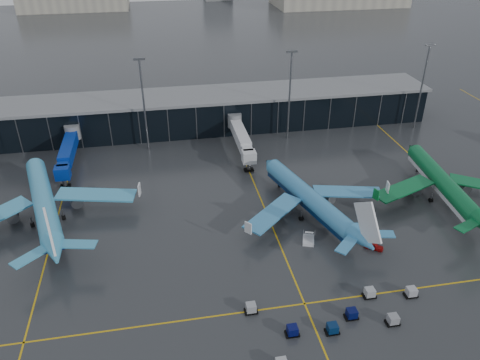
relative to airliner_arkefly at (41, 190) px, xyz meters
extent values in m
plane|color=#282B2D|center=(37.10, -19.77, -7.05)|extent=(600.00, 600.00, 0.00)
cube|color=black|center=(37.10, 42.23, -2.05)|extent=(140.00, 16.00, 10.00)
cube|color=slate|center=(37.10, 42.23, 3.25)|extent=(142.00, 17.00, 0.80)
cylinder|color=#595B60|center=(2.10, 33.73, -1.85)|extent=(4.00, 4.00, 4.00)
cube|color=navy|center=(2.10, 20.23, -2.65)|extent=(3.00, 24.00, 3.00)
cylinder|color=#595B60|center=(2.10, 12.73, -5.75)|extent=(1.00, 1.00, 2.60)
cylinder|color=#595B60|center=(47.10, 33.73, -1.85)|extent=(4.00, 4.00, 4.00)
cube|color=silver|center=(47.10, 20.23, -2.65)|extent=(3.00, 24.00, 3.00)
cylinder|color=#595B60|center=(47.10, 12.73, -5.75)|extent=(1.00, 1.00, 2.60)
cylinder|color=#595B60|center=(22.10, 30.23, 5.45)|extent=(0.50, 0.50, 25.00)
cube|color=#595B60|center=(22.10, 30.23, 18.15)|extent=(3.00, 0.40, 0.60)
cylinder|color=#595B60|center=(62.10, 30.23, 5.45)|extent=(0.50, 0.50, 25.00)
cube|color=#595B60|center=(62.10, 30.23, 18.15)|extent=(3.00, 0.40, 0.60)
cylinder|color=#595B60|center=(102.10, 30.23, 5.45)|extent=(0.50, 0.50, 25.00)
cube|color=#595B60|center=(102.10, 30.23, 18.15)|extent=(3.00, 0.40, 0.60)
cube|color=gold|center=(2.10, 0.23, -7.04)|extent=(0.30, 120.00, 0.02)
cube|color=gold|center=(47.10, 0.23, -7.04)|extent=(0.30, 120.00, 0.02)
cube|color=gold|center=(92.10, 0.23, -7.04)|extent=(0.30, 120.00, 0.02)
cube|color=gold|center=(47.10, -34.77, -7.04)|extent=(220.00, 0.30, 0.02)
cube|color=black|center=(58.54, -35.14, -6.87)|extent=(2.20, 1.50, 0.36)
cube|color=#9A9EA2|center=(58.54, -35.14, -6.10)|extent=(1.60, 1.50, 1.50)
cube|color=black|center=(53.64, -39.14, -6.87)|extent=(2.20, 1.50, 0.36)
cube|color=#040A3B|center=(53.64, -39.14, -6.10)|extent=(1.60, 1.50, 1.50)
cube|color=black|center=(65.64, -36.28, -6.87)|extent=(2.20, 1.50, 0.36)
cube|color=#9B9CA3|center=(65.64, -36.28, -6.10)|extent=(1.60, 1.50, 1.50)
cube|color=black|center=(59.67, -41.52, -6.87)|extent=(2.20, 1.50, 0.36)
cube|color=gray|center=(59.67, -41.52, -6.10)|extent=(1.60, 1.50, 1.50)
cube|color=black|center=(43.19, -40.78, -6.87)|extent=(2.20, 1.50, 0.36)
cube|color=#050941|center=(43.19, -40.78, -6.10)|extent=(1.60, 1.50, 1.50)
cube|color=black|center=(37.81, -34.92, -6.87)|extent=(2.20, 1.50, 0.36)
cube|color=gray|center=(37.81, -34.92, -6.10)|extent=(1.60, 1.50, 1.50)
cube|color=black|center=(49.47, -41.51, -6.87)|extent=(2.20, 1.50, 0.36)
cube|color=#051C42|center=(49.47, -41.51, -6.10)|extent=(1.60, 1.50, 1.50)
cube|color=white|center=(52.95, -18.50, -6.65)|extent=(3.12, 3.74, 0.80)
cube|color=white|center=(52.95, -18.50, -4.75)|extent=(2.43, 3.20, 2.29)
imported|color=#A50C0C|center=(64.84, -22.89, -6.40)|extent=(4.00, 3.49, 1.30)
camera|label=1|loc=(25.79, -89.78, 50.57)|focal=35.00mm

